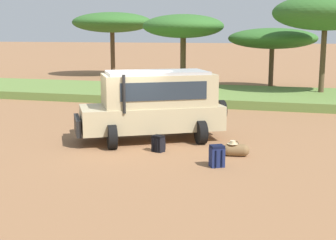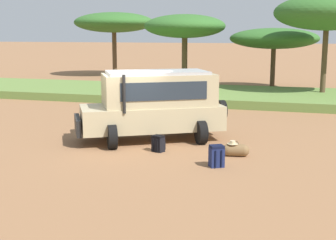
{
  "view_description": "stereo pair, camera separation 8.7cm",
  "coord_description": "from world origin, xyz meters",
  "views": [
    {
      "loc": [
        5.62,
        -14.56,
        3.74
      ],
      "look_at": [
        1.54,
        -0.46,
        1.0
      ],
      "focal_mm": 50.0,
      "sensor_mm": 36.0,
      "label": 1
    },
    {
      "loc": [
        5.71,
        -14.53,
        3.74
      ],
      "look_at": [
        1.54,
        -0.46,
        1.0
      ],
      "focal_mm": 50.0,
      "sensor_mm": 36.0,
      "label": 2
    }
  ],
  "objects": [
    {
      "name": "backpack_cluster_center",
      "position": [
        3.38,
        -1.86,
        0.3
      ],
      "size": [
        0.49,
        0.5,
        0.63
      ],
      "color": "navy",
      "rests_on": "ground_plane"
    },
    {
      "name": "acacia_tree_far_left",
      "position": [
        -10.58,
        23.89,
        4.61
      ],
      "size": [
        6.99,
        6.41,
        5.5
      ],
      "color": "brown",
      "rests_on": "ground_plane"
    },
    {
      "name": "backpack_beside_front_wheel",
      "position": [
        1.29,
        -0.69,
        0.26
      ],
      "size": [
        0.44,
        0.44,
        0.53
      ],
      "color": "black",
      "rests_on": "ground_plane"
    },
    {
      "name": "acacia_tree_left_mid",
      "position": [
        -2.2,
        16.1,
        4.15
      ],
      "size": [
        5.4,
        5.48,
        4.96
      ],
      "color": "brown",
      "rests_on": "ground_plane"
    },
    {
      "name": "acacia_tree_right_mid",
      "position": [
        6.63,
        13.11,
        4.83
      ],
      "size": [
        5.78,
        5.34,
        5.83
      ],
      "color": "brown",
      "rests_on": "ground_plane"
    },
    {
      "name": "duffel_bag_low_black_case",
      "position": [
        3.74,
        -0.55,
        0.19
      ],
      "size": [
        0.83,
        0.43,
        0.48
      ],
      "color": "brown",
      "rests_on": "ground_plane"
    },
    {
      "name": "safari_vehicle",
      "position": [
        0.66,
        0.88,
        1.29
      ],
      "size": [
        5.3,
        4.09,
        2.44
      ],
      "color": "tan",
      "rests_on": "ground_plane"
    },
    {
      "name": "acacia_tree_centre_back",
      "position": [
        3.53,
        17.57,
        3.36
      ],
      "size": [
        5.86,
        5.23,
        4.06
      ],
      "color": "brown",
      "rests_on": "ground_plane"
    },
    {
      "name": "ground_plane",
      "position": [
        0.0,
        0.0,
        0.0
      ],
      "size": [
        320.0,
        320.0,
        0.0
      ],
      "primitive_type": "plane",
      "color": "#936642"
    },
    {
      "name": "grass_bank",
      "position": [
        0.0,
        11.85,
        0.22
      ],
      "size": [
        120.0,
        7.0,
        0.44
      ],
      "color": "olive",
      "rests_on": "ground_plane"
    }
  ]
}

